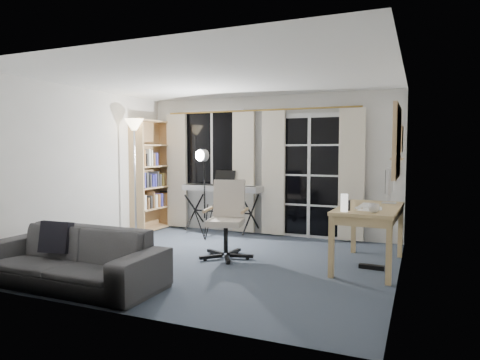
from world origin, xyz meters
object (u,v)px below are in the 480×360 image
at_px(desk, 369,214).
at_px(sofa, 70,248).
at_px(keyboard_piano, 222,189).
at_px(torchiere_lamp, 134,142).
at_px(bookshelf, 150,178).
at_px(studio_light, 203,166).
at_px(mug, 374,207).
at_px(monitor, 389,182).
at_px(office_chair, 228,212).

distance_m(desk, sofa, 3.56).
xyz_separation_m(keyboard_piano, desk, (2.61, -1.20, -0.12)).
height_order(torchiere_lamp, keyboard_piano, torchiere_lamp).
height_order(bookshelf, desk, bookshelf).
distance_m(studio_light, mug, 3.08).
height_order(torchiere_lamp, monitor, torchiere_lamp).
height_order(office_chair, monitor, monitor).
xyz_separation_m(monitor, mug, (-0.10, -0.95, -0.23)).
bearing_deg(monitor, bookshelf, 174.53).
relative_size(bookshelf, torchiere_lamp, 1.02).
bearing_deg(monitor, sofa, -138.63).
relative_size(torchiere_lamp, keyboard_piano, 1.38).
distance_m(studio_light, desk, 2.85).
relative_size(office_chair, monitor, 1.93).
relative_size(keyboard_piano, monitor, 2.63).
xyz_separation_m(bookshelf, office_chair, (2.15, -1.25, -0.34)).
xyz_separation_m(torchiere_lamp, keyboard_piano, (1.23, 0.82, -0.81)).
distance_m(torchiere_lamp, desk, 3.97).
bearing_deg(monitor, office_chair, -159.56).
xyz_separation_m(desk, sofa, (-2.90, -2.04, -0.25)).
xyz_separation_m(keyboard_piano, mug, (2.71, -1.70, 0.04)).
distance_m(office_chair, desk, 1.87).
distance_m(bookshelf, monitor, 4.24).
height_order(monitor, sofa, monitor).
height_order(bookshelf, mug, bookshelf).
height_order(desk, sofa, sofa).
xyz_separation_m(studio_light, desk, (2.71, -0.68, -0.55)).
bearing_deg(bookshelf, office_chair, -29.01).
relative_size(bookshelf, mug, 16.20).
bearing_deg(mug, bookshelf, 159.41).
distance_m(monitor, mug, 0.98).
distance_m(bookshelf, torchiere_lamp, 0.93).
distance_m(torchiere_lamp, office_chair, 2.29).
distance_m(desk, monitor, 0.62).
bearing_deg(bookshelf, studio_light, -14.45).
distance_m(desk, mug, 0.53).
bearing_deg(keyboard_piano, office_chair, -59.68).
xyz_separation_m(bookshelf, keyboard_piano, (1.39, 0.16, -0.17)).
xyz_separation_m(torchiere_lamp, monitor, (4.04, 0.07, -0.55)).
bearing_deg(desk, mug, -76.14).
bearing_deg(sofa, mug, 27.53).
relative_size(torchiere_lamp, mug, 15.93).
relative_size(torchiere_lamp, studio_light, 1.31).
bearing_deg(desk, monitor, 68.98).
relative_size(keyboard_piano, studio_light, 0.96).
bearing_deg(office_chair, sofa, -131.68).
height_order(keyboard_piano, office_chair, keyboard_piano).
bearing_deg(studio_light, sofa, -77.97).
distance_m(mug, sofa, 3.40).
bearing_deg(sofa, studio_light, 86.43).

